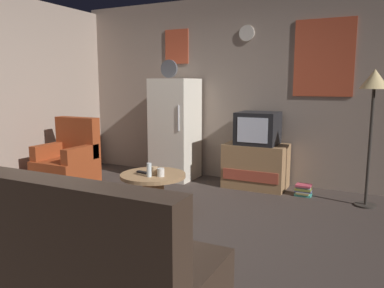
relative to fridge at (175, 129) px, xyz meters
The scene contains 14 objects.
ground_plane 2.31m from the fridge, 69.26° to the right, with size 12.00×12.00×0.00m, color #3D332D.
wall_with_art 1.06m from the fridge, 27.57° to the left, with size 5.20×0.12×2.67m.
fridge is the anchor object (origin of this frame).
tv_stand 1.33m from the fridge, ahead, with size 0.84×0.53×0.61m.
crt_tv 1.26m from the fridge, ahead, with size 0.54×0.51×0.44m.
standing_lamp 2.73m from the fridge, ahead, with size 0.32×0.32×1.59m.
coffee_table 1.68m from the fridge, 70.12° to the right, with size 0.72×0.72×0.45m.
wine_glass 1.75m from the fridge, 70.48° to the right, with size 0.05×0.05×0.15m, color silver.
mug_ceramic_white 1.73m from the fridge, 66.40° to the right, with size 0.08×0.08×0.09m, color silver.
mug_ceramic_tan 1.66m from the fridge, 69.22° to the right, with size 0.08×0.08×0.09m, color tan.
remote_control 1.62m from the fridge, 74.37° to the right, with size 0.15×0.04×0.02m, color black.
armchair 1.60m from the fridge, 134.42° to the right, with size 0.68×0.68×0.96m.
couch 3.49m from the fridge, 71.16° to the right, with size 1.70×0.80×0.92m.
book_stack 2.04m from the fridge, ahead, with size 0.21×0.18×0.15m.
Camera 1 is at (1.95, -2.90, 1.43)m, focal length 35.42 mm.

